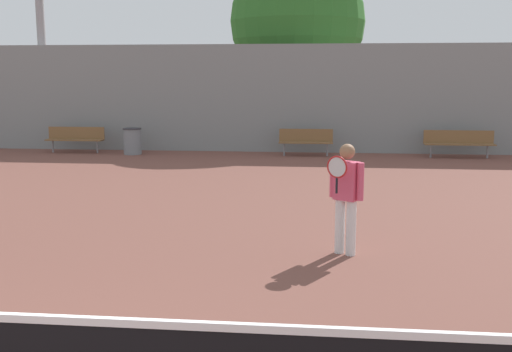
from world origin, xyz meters
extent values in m
cylinder|color=silver|center=(2.74, 5.13, 0.40)|extent=(0.14, 0.14, 0.80)
cylinder|color=silver|center=(2.89, 5.04, 0.40)|extent=(0.14, 0.14, 0.80)
cube|color=#DB4C6B|center=(2.82, 5.09, 1.07)|extent=(0.38, 0.34, 0.55)
cylinder|color=#DB4C6B|center=(2.63, 5.20, 1.08)|extent=(0.10, 0.10, 0.53)
cylinder|color=#DB4C6B|center=(3.00, 4.98, 1.08)|extent=(0.10, 0.10, 0.53)
sphere|color=#8E6647|center=(2.82, 5.09, 1.48)|extent=(0.22, 0.22, 0.22)
cylinder|color=black|center=(2.67, 4.85, 1.04)|extent=(0.03, 0.03, 0.22)
torus|color=red|center=(2.67, 4.85, 1.30)|extent=(0.28, 0.18, 0.31)
cylinder|color=silver|center=(2.67, 4.85, 1.30)|extent=(0.23, 0.14, 0.27)
cube|color=brown|center=(-5.64, 15.75, 0.43)|extent=(1.92, 0.40, 0.04)
cylinder|color=gray|center=(-6.40, 15.75, 0.20)|extent=(0.06, 0.06, 0.41)
cylinder|color=gray|center=(-4.87, 15.75, 0.20)|extent=(0.06, 0.06, 0.41)
cube|color=brown|center=(-5.64, 15.93, 0.65)|extent=(1.92, 0.04, 0.40)
cube|color=brown|center=(6.78, 15.75, 0.43)|extent=(2.14, 0.40, 0.04)
cylinder|color=gray|center=(5.93, 15.75, 0.20)|extent=(0.06, 0.06, 0.41)
cylinder|color=gray|center=(7.64, 15.75, 0.20)|extent=(0.06, 0.06, 0.41)
cube|color=brown|center=(6.78, 15.93, 0.65)|extent=(2.14, 0.04, 0.40)
cube|color=brown|center=(2.02, 15.75, 0.43)|extent=(1.72, 0.40, 0.04)
cylinder|color=gray|center=(1.33, 15.75, 0.20)|extent=(0.06, 0.06, 0.41)
cylinder|color=gray|center=(2.71, 15.75, 0.20)|extent=(0.06, 0.06, 0.41)
cube|color=brown|center=(2.02, 15.93, 0.65)|extent=(1.72, 0.04, 0.40)
cylinder|color=#939399|center=(-7.36, 17.40, 4.03)|extent=(0.29, 0.29, 8.07)
cylinder|color=gray|center=(-3.61, 15.58, 0.41)|extent=(0.58, 0.58, 0.82)
cylinder|color=#333338|center=(-3.61, 15.58, 0.84)|extent=(0.61, 0.61, 0.04)
cube|color=gray|center=(0.00, 16.69, 1.78)|extent=(29.98, 0.06, 3.56)
cylinder|color=brown|center=(1.54, 20.19, 1.26)|extent=(0.53, 0.53, 2.51)
sphere|color=#2D6B28|center=(1.54, 20.19, 4.56)|extent=(5.13, 5.13, 5.13)
camera|label=1|loc=(2.40, -3.29, 2.52)|focal=42.00mm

